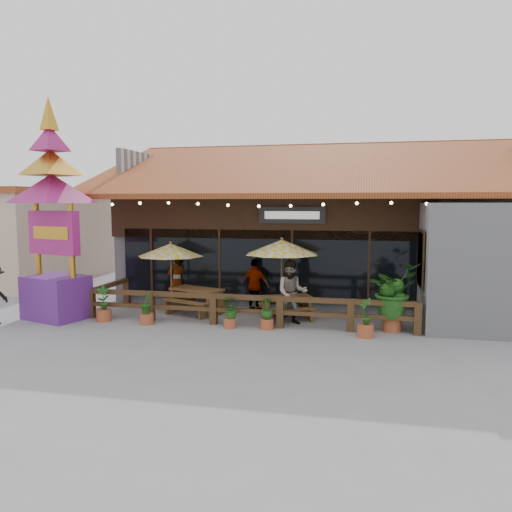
% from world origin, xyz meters
% --- Properties ---
extents(ground, '(100.00, 100.00, 0.00)m').
position_xyz_m(ground, '(0.00, 0.00, 0.00)').
color(ground, gray).
rests_on(ground, ground).
extents(restaurant_building, '(15.50, 14.73, 6.09)m').
position_xyz_m(restaurant_building, '(0.26, 6.61, 2.21)').
color(restaurant_building, '#B5B5BA').
rests_on(restaurant_building, ground).
extents(patio_railing, '(10.00, 2.60, 0.92)m').
position_xyz_m(patio_railing, '(-2.25, -0.27, 0.61)').
color(patio_railing, '#4D331B').
rests_on(patio_railing, ground).
extents(neighbor_building, '(8.40, 8.40, 4.22)m').
position_xyz_m(neighbor_building, '(-15.00, 6.00, 2.14)').
color(neighbor_building, '#C6B196').
rests_on(neighbor_building, ground).
extents(umbrella_left, '(2.52, 2.52, 2.34)m').
position_xyz_m(umbrella_left, '(-4.43, 1.00, 2.04)').
color(umbrella_left, brown).
rests_on(umbrella_left, ground).
extents(umbrella_right, '(2.91, 2.91, 2.53)m').
position_xyz_m(umbrella_right, '(-0.70, 0.98, 2.21)').
color(umbrella_right, brown).
rests_on(umbrella_right, ground).
extents(picnic_table_left, '(2.13, 2.00, 0.83)m').
position_xyz_m(picnic_table_left, '(-3.48, 0.82, 0.56)').
color(picnic_table_left, brown).
rests_on(picnic_table_left, ground).
extents(picnic_table_right, '(1.91, 1.81, 0.73)m').
position_xyz_m(picnic_table_right, '(-0.49, 0.63, 0.49)').
color(picnic_table_right, brown).
rests_on(picnic_table_right, ground).
extents(thai_sign_tower, '(3.38, 3.38, 7.28)m').
position_xyz_m(thai_sign_tower, '(-7.51, -0.82, 3.85)').
color(thai_sign_tower, '#5A227E').
rests_on(thai_sign_tower, ground).
extents(tropical_plant, '(1.86, 1.87, 1.95)m').
position_xyz_m(tropical_plant, '(2.65, -0.19, 1.12)').
color(tropical_plant, '#9C492A').
rests_on(tropical_plant, ground).
extents(diner_a, '(0.78, 0.75, 1.79)m').
position_xyz_m(diner_a, '(-4.52, 1.73, 0.90)').
color(diner_a, '#321C10').
rests_on(diner_a, ground).
extents(diner_b, '(1.04, 0.87, 1.91)m').
position_xyz_m(diner_b, '(-0.23, -0.00, 0.96)').
color(diner_b, '#321C10').
rests_on(diner_b, ground).
extents(diner_c, '(1.12, 0.72, 1.77)m').
position_xyz_m(diner_c, '(-1.67, 1.50, 0.88)').
color(diner_c, '#321C10').
rests_on(diner_c, ground).
extents(planter_a, '(0.47, 0.45, 1.10)m').
position_xyz_m(planter_a, '(-5.91, -0.82, 0.46)').
color(planter_a, '#9C492A').
rests_on(planter_a, ground).
extents(planter_b, '(0.40, 0.40, 0.99)m').
position_xyz_m(planter_b, '(-4.45, -0.93, 0.45)').
color(planter_b, '#9C492A').
rests_on(planter_b, ground).
extents(planter_c, '(0.57, 0.51, 0.88)m').
position_xyz_m(planter_c, '(-1.91, -0.83, 0.49)').
color(planter_c, '#9C492A').
rests_on(planter_c, ground).
extents(planter_d, '(0.47, 0.47, 0.92)m').
position_xyz_m(planter_d, '(-0.84, -0.74, 0.44)').
color(planter_d, '#9C492A').
rests_on(planter_d, ground).
extents(planter_e, '(0.44, 0.46, 1.07)m').
position_xyz_m(planter_e, '(1.91, -1.03, 0.45)').
color(planter_e, '#9C492A').
rests_on(planter_e, ground).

